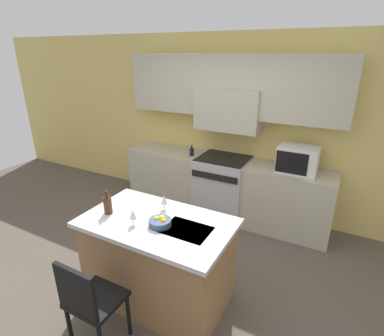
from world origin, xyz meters
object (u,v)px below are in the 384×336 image
Objects in this scene: range_stove at (222,187)px; wine_bottle at (108,205)px; fruit_bowl at (160,222)px; wine_glass_near at (133,215)px; microwave at (298,159)px; island_chair at (89,300)px; oil_bottle_on_counter at (192,152)px; wine_glass_far at (164,200)px.

wine_bottle is (-0.40, -2.02, 0.54)m from range_stove.
wine_bottle is 1.18× the size of fruit_bowl.
wine_glass_near reaches higher than fruit_bowl.
range_stove is at bearing 88.85° from wine_glass_near.
microwave is 2.42× the size of fruit_bowl.
island_chair is 3.71× the size of wine_bottle.
wine_bottle is 1.50× the size of oil_bottle_on_counter.
wine_glass_far is 0.30m from fruit_bowl.
wine_bottle is 1.97m from oil_bottle_on_counter.
wine_glass_far reaches higher than range_stove.
oil_bottle_on_counter is at bearing 93.17° from wine_bottle.
wine_glass_near is at bearing -91.15° from range_stove.
wine_glass_near is 2.07m from oil_bottle_on_counter.
island_chair is (-0.06, -2.67, 0.06)m from range_stove.
wine_bottle is at bearing -86.83° from oil_bottle_on_counter.
fruit_bowl is at bearing -64.60° from wine_glass_far.
wine_bottle is (-1.45, -2.04, -0.07)m from microwave.
wine_glass_far is 1.74m from oil_bottle_on_counter.
wine_bottle reaches higher than island_chair.
oil_bottle_on_counter is at bearing 108.92° from wine_glass_far.
microwave reaches higher than wine_glass_far.
wine_bottle is at bearing -125.35° from microwave.
wine_glass_far is (0.05, -1.70, 0.56)m from range_stove.
island_chair is at bearing -112.38° from microwave.
wine_glass_near is at bearing -104.08° from wine_glass_far.
microwave is 3.18× the size of wine_glass_far.
microwave is 1.99m from wine_glass_far.
wine_glass_far is (0.09, 0.38, 0.00)m from wine_glass_near.
wine_bottle is 0.56m from wine_glass_far.
island_chair is at bearing -96.76° from wine_glass_far.
range_stove is 1.22m from microwave.
island_chair is 5.56× the size of oil_bottle_on_counter.
wine_bottle is at bearing -174.31° from fruit_bowl.
range_stove is at bearing 91.79° from wine_glass_far.
microwave is (1.05, 0.02, 0.62)m from range_stove.
fruit_bowl is 2.03m from oil_bottle_on_counter.
island_chair is 4.36× the size of fruit_bowl.
wine_glass_near is (-1.09, -2.10, -0.06)m from microwave.
microwave reaches higher than wine_glass_near.
microwave is at bearing 59.99° from wine_glass_far.
wine_bottle reaches higher than wine_glass_far.
range_stove is at bearing 95.18° from fruit_bowl.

